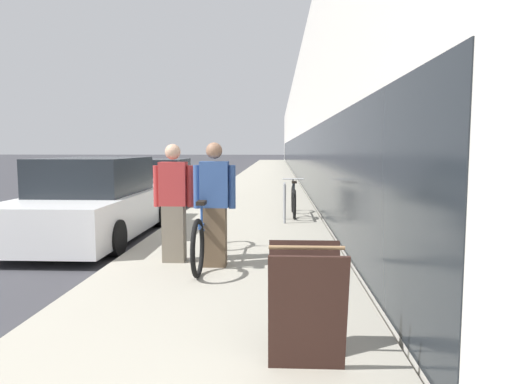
% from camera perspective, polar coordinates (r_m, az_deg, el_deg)
% --- Properties ---
extents(sidewalk_slab, '(3.36, 70.00, 0.14)m').
position_cam_1_polar(sidewalk_slab, '(26.13, 1.18, 1.86)').
color(sidewalk_slab, '#A39E8E').
rests_on(sidewalk_slab, ground).
extents(storefront_facade, '(10.01, 70.00, 6.34)m').
position_cam_1_polar(storefront_facade, '(34.63, 12.82, 7.76)').
color(storefront_facade, silver).
rests_on(storefront_facade, ground).
extents(tandem_bicycle, '(0.52, 2.52, 0.93)m').
position_cam_1_polar(tandem_bicycle, '(6.60, -5.99, -5.14)').
color(tandem_bicycle, black).
rests_on(tandem_bicycle, sidewalk_slab).
extents(person_rider, '(0.57, 0.22, 1.69)m').
position_cam_1_polar(person_rider, '(6.21, -5.20, -1.57)').
color(person_rider, brown).
rests_on(person_rider, sidewalk_slab).
extents(person_bystander, '(0.57, 0.22, 1.67)m').
position_cam_1_polar(person_bystander, '(6.54, -10.26, -1.36)').
color(person_bystander, '#756B5B').
rests_on(person_bystander, sidewalk_slab).
extents(bike_rack_hoop, '(0.05, 0.60, 0.84)m').
position_cam_1_polar(bike_rack_hoop, '(10.02, 3.59, -0.77)').
color(bike_rack_hoop, gray).
rests_on(bike_rack_hoop, sidewalk_slab).
extents(cruiser_bike_nearest, '(0.52, 1.79, 0.86)m').
position_cam_1_polar(cruiser_bike_nearest, '(10.89, 4.72, -1.05)').
color(cruiser_bike_nearest, black).
rests_on(cruiser_bike_nearest, sidewalk_slab).
extents(sandwich_board_sign, '(0.56, 0.56, 0.90)m').
position_cam_1_polar(sandwich_board_sign, '(3.52, 6.27, -13.81)').
color(sandwich_board_sign, '#331E19').
rests_on(sandwich_board_sign, sidewalk_slab).
extents(parked_sedan_curbside, '(1.98, 4.66, 1.56)m').
position_cam_1_polar(parked_sedan_curbside, '(9.26, -19.50, -1.26)').
color(parked_sedan_curbside, white).
rests_on(parked_sedan_curbside, ground).
extents(vintage_roadster_curbside, '(1.77, 4.47, 1.40)m').
position_cam_1_polar(vintage_roadster_curbside, '(14.64, -11.75, 1.10)').
color(vintage_roadster_curbside, '#4C5156').
rests_on(vintage_roadster_curbside, ground).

